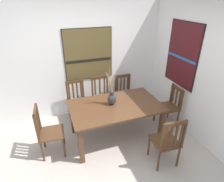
# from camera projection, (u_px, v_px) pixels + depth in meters

# --- Properties ---
(ground_plane) EXTENTS (6.40, 6.40, 0.03)m
(ground_plane) POSITION_uv_depth(u_px,v_px,m) (112.00, 161.00, 3.30)
(ground_plane) COLOR #B2A89E
(wall_back) EXTENTS (6.40, 0.12, 2.70)m
(wall_back) POSITION_uv_depth(u_px,v_px,m) (84.00, 57.00, 4.24)
(wall_back) COLOR white
(wall_back) RESTS_ON ground_plane
(wall_side) EXTENTS (0.12, 6.40, 2.70)m
(wall_side) POSITION_uv_depth(u_px,v_px,m) (213.00, 76.00, 3.24)
(wall_side) COLOR white
(wall_side) RESTS_ON ground_plane
(dining_table) EXTENTS (1.71, 1.02, 0.75)m
(dining_table) POSITION_uv_depth(u_px,v_px,m) (116.00, 110.00, 3.58)
(dining_table) COLOR #51331E
(dining_table) RESTS_ON ground_plane
(centerpiece_vase) EXTENTS (0.23, 0.21, 0.74)m
(centerpiece_vase) POSITION_uv_depth(u_px,v_px,m) (112.00, 98.00, 3.50)
(centerpiece_vase) COLOR #333338
(centerpiece_vase) RESTS_ON dining_table
(chair_0) EXTENTS (0.43, 0.43, 0.89)m
(chair_0) POSITION_uv_depth(u_px,v_px,m) (124.00, 93.00, 4.60)
(chair_0) COLOR #4C301C
(chair_0) RESTS_ON ground_plane
(chair_1) EXTENTS (0.44, 0.44, 0.92)m
(chair_1) POSITION_uv_depth(u_px,v_px,m) (77.00, 101.00, 4.23)
(chair_1) COLOR #4C301C
(chair_1) RESTS_ON ground_plane
(chair_2) EXTENTS (0.45, 0.45, 0.96)m
(chair_2) POSITION_uv_depth(u_px,v_px,m) (167.00, 141.00, 3.04)
(chair_2) COLOR #4C301C
(chair_2) RESTS_ON ground_plane
(chair_3) EXTENTS (0.45, 0.45, 0.96)m
(chair_3) POSITION_uv_depth(u_px,v_px,m) (47.00, 131.00, 3.25)
(chair_3) COLOR #4C301C
(chair_3) RESTS_ON ground_plane
(chair_4) EXTENTS (0.43, 0.43, 0.89)m
(chair_4) POSITION_uv_depth(u_px,v_px,m) (170.00, 106.00, 4.06)
(chair_4) COLOR #4C301C
(chair_4) RESTS_ON ground_plane
(chair_5) EXTENTS (0.44, 0.44, 0.94)m
(chair_5) POSITION_uv_depth(u_px,v_px,m) (101.00, 97.00, 4.39)
(chair_5) COLOR #4C301C
(chair_5) RESTS_ON ground_plane
(painting_on_back_wall) EXTENTS (1.09, 0.05, 1.15)m
(painting_on_back_wall) POSITION_uv_depth(u_px,v_px,m) (89.00, 54.00, 4.18)
(painting_on_back_wall) COLOR black
(painting_on_side_wall) EXTENTS (0.05, 0.89, 1.29)m
(painting_on_side_wall) POSITION_uv_depth(u_px,v_px,m) (182.00, 55.00, 3.79)
(painting_on_side_wall) COLOR black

